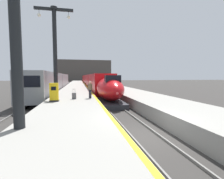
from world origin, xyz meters
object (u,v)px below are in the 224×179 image
Objects in this scene: regional_train_adjacent at (55,82)px; passenger_near_edge at (90,88)px; highspeed_train_main at (90,80)px; ticket_machine_yellow at (54,93)px; station_column_mid at (55,44)px; rolling_suitcase at (74,96)px.

regional_train_adjacent is 19.11m from passenger_near_edge.
highspeed_train_main reaches higher than ticket_machine_yellow.
station_column_mid is at bearing -100.18° from highspeed_train_main.
station_column_mid reaches higher than regional_train_adjacent.
ticket_machine_yellow is (2.55, -19.62, -0.34)m from regional_train_adjacent.
ticket_machine_yellow reaches higher than rolling_suitcase.
passenger_near_edge is at bearing 8.98° from rolling_suitcase.
regional_train_adjacent reaches higher than ticket_machine_yellow.
highspeed_train_main is at bearing 86.21° from passenger_near_edge.
station_column_mid reaches higher than passenger_near_edge.
regional_train_adjacent is 3.84× the size of station_column_mid.
ticket_machine_yellow is at bearing -156.49° from passenger_near_edge.
regional_train_adjacent is at bearing 102.83° from rolling_suitcase.
regional_train_adjacent is at bearing 97.40° from ticket_machine_yellow.
highspeed_train_main is 47.59× the size of ticket_machine_yellow.
highspeed_train_main is 35.90m from rolling_suitcase.
regional_train_adjacent is at bearing 98.01° from station_column_mid.
regional_train_adjacent is 37.27× the size of rolling_suitcase.
passenger_near_edge is 1.71m from rolling_suitcase.
regional_train_adjacent is at bearing 107.52° from passenger_near_edge.
station_column_mid is (-5.90, -32.85, 4.79)m from highspeed_train_main.
passenger_near_edge is 1.72× the size of rolling_suitcase.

